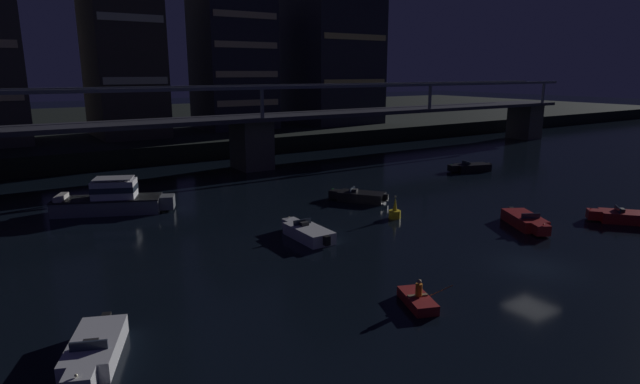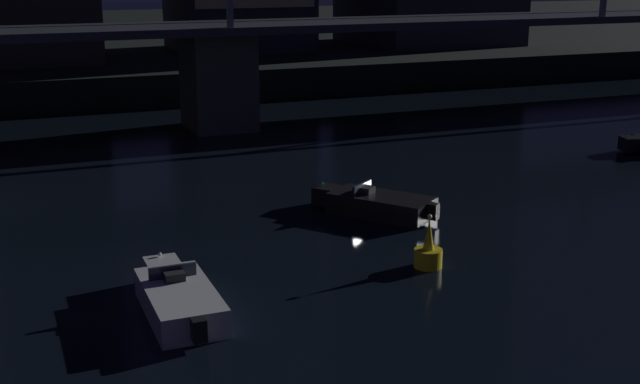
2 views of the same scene
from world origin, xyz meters
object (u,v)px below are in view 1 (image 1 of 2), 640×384
speedboat_mid_left (526,221)px  speedboat_mid_center (359,196)px  speedboat_near_right (470,167)px  tower_central (233,59)px  speedboat_far_left (626,217)px  dinghy_with_paddler (418,300)px  cabin_cruiser_near_left (112,199)px  speedboat_mid_right (307,232)px  speedboat_near_center (94,351)px  tower_east_tall (332,16)px  river_bridge (251,128)px  channel_buoy (395,212)px

speedboat_mid_left → speedboat_mid_center: size_ratio=1.04×
speedboat_near_right → speedboat_mid_left: (-13.26, -16.58, 0.00)m
tower_central → speedboat_far_left: tower_central is taller
speedboat_mid_center → dinghy_with_paddler: 20.29m
speedboat_near_right → speedboat_far_left: size_ratio=1.14×
cabin_cruiser_near_left → speedboat_mid_right: (9.53, -13.99, -0.64)m
dinghy_with_paddler → speedboat_mid_left: bearing=18.4°
speedboat_mid_right → dinghy_with_paddler: dinghy_with_paddler is taller
tower_central → speedboat_near_right: bearing=-72.5°
speedboat_mid_left → dinghy_with_paddler: size_ratio=1.74×
speedboat_near_center → speedboat_mid_right: (14.75, 8.21, 0.00)m
speedboat_mid_center → speedboat_mid_right: same height
speedboat_mid_center → speedboat_far_left: 20.35m
tower_east_tall → dinghy_with_paddler: size_ratio=12.66×
river_bridge → speedboat_far_left: size_ratio=23.34×
tower_east_tall → speedboat_mid_center: size_ratio=7.60×
river_bridge → speedboat_mid_center: (0.99, -18.97, -4.20)m
speedboat_near_center → speedboat_far_left: bearing=-2.4°
cabin_cruiser_near_left → speedboat_near_right: size_ratio=1.78×
channel_buoy → speedboat_far_left: bearing=-36.9°
river_bridge → speedboat_far_left: 37.71m
speedboat_far_left → tower_central: bearing=95.7°
cabin_cruiser_near_left → dinghy_with_paddler: cabin_cruiser_near_left is taller
speedboat_mid_left → speedboat_mid_center: bearing=113.9°
channel_buoy → dinghy_with_paddler: size_ratio=0.62×
channel_buoy → dinghy_with_paddler: (-9.03, -11.96, -0.20)m
speedboat_mid_center → speedboat_mid_right: size_ratio=0.91×
channel_buoy → river_bridge: bearing=90.1°
speedboat_mid_right → dinghy_with_paddler: size_ratio=1.84×
tower_central → speedboat_mid_center: size_ratio=4.55×
cabin_cruiser_near_left → tower_central: bearing=52.8°
river_bridge → speedboat_mid_right: bearing=-107.8°
speedboat_near_right → speedboat_mid_left: size_ratio=1.06×
speedboat_near_right → speedboat_mid_right: same height
cabin_cruiser_near_left → channel_buoy: 22.25m
tower_central → speedboat_near_center: bearing=-118.9°
speedboat_mid_right → speedboat_far_left: 23.83m
speedboat_far_left → dinghy_with_paddler: (-22.65, -1.75, -0.14)m
cabin_cruiser_near_left → speedboat_near_right: cabin_cruiser_near_left is taller
speedboat_near_center → cabin_cruiser_near_left: bearing=76.8°
tower_east_tall → speedboat_near_center: tower_east_tall is taller
channel_buoy → dinghy_with_paddler: bearing=-127.0°
tower_east_tall → speedboat_far_left: bearing=-102.1°
speedboat_near_right → speedboat_mid_right: bearing=-159.8°
cabin_cruiser_near_left → channel_buoy: (17.65, -13.54, -0.57)m
speedboat_mid_left → channel_buoy: bearing=133.7°
tower_central → speedboat_near_center: 64.95m
cabin_cruiser_near_left → speedboat_near_center: 22.82m
speedboat_mid_center → dinghy_with_paddler: dinghy_with_paddler is taller
cabin_cruiser_near_left → dinghy_with_paddler: size_ratio=3.26×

